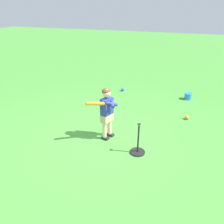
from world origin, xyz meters
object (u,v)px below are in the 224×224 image
toy_bucket (188,96)px  batting_tee (138,148)px  child_batter (107,109)px  play_ball_near_batter (123,90)px  play_ball_midfield (187,117)px

toy_bucket → batting_tee: bearing=-103.4°
child_batter → batting_tee: (0.74, -0.31, -0.55)m
child_batter → toy_bucket: 3.20m
batting_tee → child_batter: bearing=157.4°
child_batter → toy_bucket: (1.48, 2.78, -0.55)m
play_ball_near_batter → toy_bucket: size_ratio=0.46×
child_batter → toy_bucket: size_ratio=5.00×
toy_bucket → child_batter: bearing=-118.0°
batting_tee → toy_bucket: size_ratio=2.87×
batting_tee → play_ball_midfield: bearing=65.6°
toy_bucket → play_ball_midfield: bearing=-87.7°
child_batter → play_ball_near_batter: child_batter is taller
toy_bucket → play_ball_near_batter: bearing=-179.8°
child_batter → toy_bucket: child_batter is taller
child_batter → play_ball_midfield: bearing=43.1°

